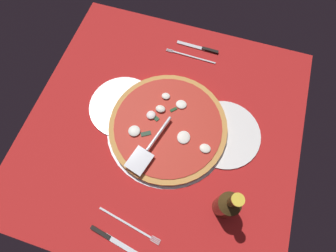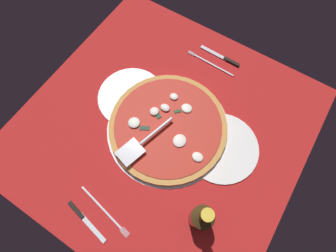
% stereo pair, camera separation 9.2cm
% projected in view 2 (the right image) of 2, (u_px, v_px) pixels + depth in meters
% --- Properties ---
extents(ground_plane, '(0.97, 0.97, 0.01)m').
position_uv_depth(ground_plane, '(163.00, 127.00, 0.95)').
color(ground_plane, '#AF1E1D').
extents(pizza_pan, '(0.44, 0.44, 0.01)m').
position_uv_depth(pizza_pan, '(168.00, 128.00, 0.94)').
color(pizza_pan, silver).
rests_on(pizza_pan, ground_plane).
extents(dinner_plate_left, '(0.26, 0.26, 0.01)m').
position_uv_depth(dinner_plate_left, '(221.00, 147.00, 0.91)').
color(dinner_plate_left, white).
rests_on(dinner_plate_left, ground_plane).
extents(dinner_plate_right, '(0.25, 0.25, 0.01)m').
position_uv_depth(dinner_plate_right, '(131.00, 97.00, 0.99)').
color(dinner_plate_right, white).
rests_on(dinner_plate_right, ground_plane).
extents(pizza, '(0.42, 0.42, 0.03)m').
position_uv_depth(pizza, '(168.00, 126.00, 0.93)').
color(pizza, '#CF8F45').
rests_on(pizza, pizza_pan).
extents(pizza_server, '(0.10, 0.23, 0.01)m').
position_uv_depth(pizza_server, '(142.00, 142.00, 0.88)').
color(pizza_server, silver).
rests_on(pizza_server, pizza).
extents(place_setting_near, '(0.21, 0.12, 0.01)m').
position_uv_depth(place_setting_near, '(217.00, 61.00, 1.05)').
color(place_setting_near, white).
rests_on(place_setting_near, ground_plane).
extents(place_setting_far, '(0.22, 0.16, 0.01)m').
position_uv_depth(place_setting_far, '(94.00, 214.00, 0.83)').
color(place_setting_far, white).
rests_on(place_setting_far, ground_plane).
extents(beer_bottle, '(0.07, 0.07, 0.21)m').
position_uv_depth(beer_bottle, '(202.00, 218.00, 0.75)').
color(beer_bottle, '#3F2E15').
rests_on(beer_bottle, ground_plane).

